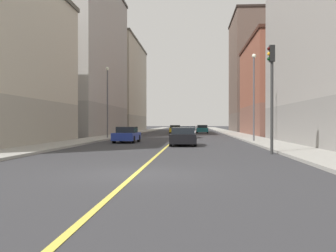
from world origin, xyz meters
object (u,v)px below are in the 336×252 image
(building_right_distant, at_px, (119,87))
(car_yellow, at_px, (175,129))
(building_left_mid, at_px, (278,88))
(car_white, at_px, (188,132))
(street_lamp_left_near, at_px, (254,89))
(car_teal, at_px, (202,129))
(car_blue, at_px, (127,135))
(building_left_far, at_px, (254,74))
(traffic_light_left_near, at_px, (272,84))
(car_black, at_px, (183,137))
(street_lamp_right_near, at_px, (107,95))
(building_right_midblock, at_px, (83,58))

(building_right_distant, distance_m, car_yellow, 23.37)
(building_left_mid, xyz_separation_m, car_white, (-12.52, -10.64, -5.92))
(street_lamp_left_near, relative_size, car_teal, 1.92)
(car_teal, xyz_separation_m, car_yellow, (-4.51, -1.40, -0.00))
(street_lamp_left_near, distance_m, car_white, 12.74)
(building_left_mid, bearing_deg, car_blue, -128.78)
(building_left_far, bearing_deg, street_lamp_left_near, -98.64)
(building_left_mid, height_order, building_right_distant, building_right_distant)
(building_left_mid, relative_size, traffic_light_left_near, 3.39)
(street_lamp_left_near, xyz_separation_m, car_black, (-6.02, -5.23, -4.04))
(traffic_light_left_near, distance_m, car_black, 9.83)
(building_left_mid, xyz_separation_m, street_lamp_right_near, (-20.94, -14.85, -1.93))
(street_lamp_right_near, xyz_separation_m, car_black, (8.33, -11.54, -3.97))
(traffic_light_left_near, bearing_deg, car_white, 101.79)
(building_right_midblock, bearing_deg, building_right_distant, 90.00)
(street_lamp_right_near, distance_m, car_white, 10.22)
(building_right_midblock, xyz_separation_m, building_right_distant, (0.00, 27.59, -1.59))
(building_right_midblock, relative_size, car_blue, 5.80)
(building_left_far, relative_size, car_teal, 5.66)
(building_left_far, bearing_deg, building_left_mid, -90.00)
(building_right_distant, distance_m, street_lamp_right_near, 42.12)
(traffic_light_left_near, height_order, street_lamp_right_near, street_lamp_right_near)
(car_teal, bearing_deg, car_yellow, -162.69)
(car_white, distance_m, car_black, 15.74)
(traffic_light_left_near, bearing_deg, building_right_midblock, 121.02)
(car_black, bearing_deg, traffic_light_left_near, -57.44)
(building_left_mid, relative_size, car_black, 4.41)
(building_right_distant, xyz_separation_m, car_black, (14.91, -52.87, -8.65))
(street_lamp_left_near, bearing_deg, car_white, 119.47)
(traffic_light_left_near, relative_size, car_teal, 1.50)
(car_teal, relative_size, car_blue, 0.91)
(car_white, distance_m, car_blue, 12.44)
(car_teal, height_order, car_black, car_teal)
(street_lamp_right_near, bearing_deg, car_white, 26.53)
(street_lamp_right_near, bearing_deg, building_left_mid, 35.34)
(building_left_far, relative_size, car_white, 5.05)
(car_teal, relative_size, car_white, 0.89)
(building_right_distant, relative_size, street_lamp_right_near, 3.50)
(car_white, bearing_deg, street_lamp_left_near, -60.53)
(car_blue, height_order, car_black, car_blue)
(building_left_mid, distance_m, car_yellow, 18.29)
(building_left_far, distance_m, car_black, 51.26)
(building_left_far, relative_size, car_yellow, 5.48)
(street_lamp_right_near, xyz_separation_m, car_blue, (3.28, -7.13, -3.99))
(building_left_mid, distance_m, car_teal, 15.73)
(street_lamp_right_near, bearing_deg, car_blue, -65.26)
(traffic_light_left_near, xyz_separation_m, car_yellow, (-7.29, 43.06, -3.18))
(car_teal, height_order, car_white, car_teal)
(street_lamp_left_near, distance_m, street_lamp_right_near, 15.68)
(car_black, bearing_deg, building_right_midblock, 120.53)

